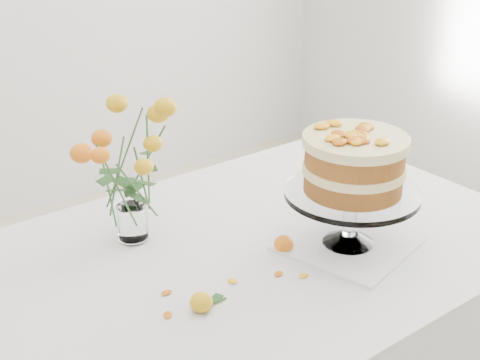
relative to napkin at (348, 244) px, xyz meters
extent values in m
cube|color=tan|center=(-0.20, 0.14, -0.03)|extent=(1.40, 0.90, 0.04)
cylinder|color=tan|center=(0.42, 0.51, -0.41)|extent=(0.06, 0.06, 0.71)
cube|color=silver|center=(-0.20, 0.14, -0.01)|extent=(1.42, 0.92, 0.01)
cube|color=silver|center=(-0.20, 0.60, -0.11)|extent=(1.42, 0.01, 0.20)
cube|color=silver|center=(0.51, 0.14, -0.11)|extent=(0.01, 0.92, 0.20)
cube|color=white|center=(0.00, 0.00, 0.00)|extent=(0.34, 0.34, 0.01)
cylinder|color=white|center=(0.00, 0.00, 0.08)|extent=(0.03, 0.03, 0.10)
cylinder|color=white|center=(0.00, 0.00, 0.14)|extent=(0.32, 0.32, 0.01)
cylinder|color=#955D21|center=(0.00, 0.00, 0.17)|extent=(0.26, 0.26, 0.05)
cylinder|color=#FDF7A3|center=(0.00, 0.00, 0.20)|extent=(0.27, 0.27, 0.02)
cylinder|color=#955D21|center=(0.00, 0.00, 0.23)|extent=(0.26, 0.26, 0.05)
cylinder|color=#FDF7A3|center=(0.00, 0.00, 0.27)|extent=(0.28, 0.28, 0.02)
cylinder|color=white|center=(-0.40, 0.34, 0.00)|extent=(0.06, 0.06, 0.01)
cylinder|color=white|center=(-0.40, 0.34, 0.05)|extent=(0.07, 0.07, 0.09)
ellipsoid|color=orange|center=(-0.43, 0.00, 0.02)|extent=(0.05, 0.05, 0.04)
cylinder|color=#2B5722|center=(-0.40, 0.00, 0.00)|extent=(0.06, 0.00, 0.00)
ellipsoid|color=orange|center=(-0.14, 0.07, 0.02)|extent=(0.05, 0.05, 0.04)
cylinder|color=#2B5722|center=(-0.11, 0.07, 0.00)|extent=(0.06, 0.02, 0.00)
ellipsoid|color=#FFA710|center=(-0.32, 0.04, 0.00)|extent=(0.03, 0.02, 0.00)
ellipsoid|color=#FFA710|center=(-0.22, 0.00, 0.00)|extent=(0.03, 0.02, 0.00)
ellipsoid|color=#FFA710|center=(-0.18, -0.04, 0.00)|extent=(0.03, 0.02, 0.00)
ellipsoid|color=#FFA710|center=(-0.46, 0.09, 0.00)|extent=(0.03, 0.02, 0.00)
ellipsoid|color=#FFA710|center=(-0.50, 0.02, 0.00)|extent=(0.03, 0.02, 0.00)
ellipsoid|color=#FFA710|center=(0.10, 0.06, 0.00)|extent=(0.03, 0.02, 0.00)
camera|label=1|loc=(-1.06, -0.96, 0.81)|focal=50.00mm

